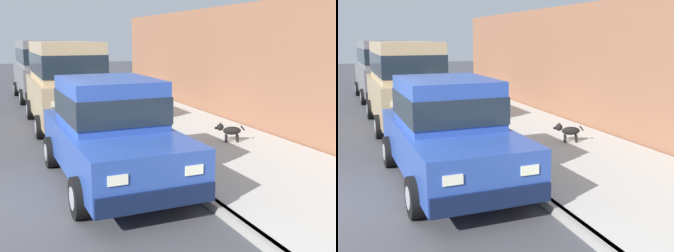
{
  "view_description": "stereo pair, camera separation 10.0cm",
  "coord_description": "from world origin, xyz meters",
  "views": [
    {
      "loc": [
        0.15,
        -6.89,
        2.64
      ],
      "look_at": [
        3.41,
        1.05,
        0.85
      ],
      "focal_mm": 45.54,
      "sensor_mm": 36.0,
      "label": 1
    },
    {
      "loc": [
        0.24,
        -6.93,
        2.64
      ],
      "look_at": [
        3.41,
        1.05,
        0.85
      ],
      "focal_mm": 45.54,
      "sensor_mm": 36.0,
      "label": 2
    }
  ],
  "objects": [
    {
      "name": "dog_black",
      "position": [
        5.37,
        1.89,
        0.43
      ],
      "size": [
        0.73,
        0.35,
        0.49
      ],
      "color": "black",
      "rests_on": "sidewalk"
    },
    {
      "name": "sidewalk",
      "position": [
        5.0,
        0.0,
        0.07
      ],
      "size": [
        3.6,
        64.0,
        0.14
      ],
      "primitive_type": "cube",
      "color": "#B7B5AD",
      "rests_on": "ground"
    },
    {
      "name": "car_tan_van",
      "position": [
        2.15,
        6.08,
        1.39
      ],
      "size": [
        2.14,
        4.9,
        2.52
      ],
      "color": "tan",
      "rests_on": "ground"
    },
    {
      "name": "curb",
      "position": [
        3.2,
        0.0,
        0.07
      ],
      "size": [
        0.16,
        64.0,
        0.14
      ],
      "primitive_type": "cube",
      "color": "gray",
      "rests_on": "ground"
    },
    {
      "name": "building_facade",
      "position": [
        7.1,
        4.27,
        1.8
      ],
      "size": [
        0.5,
        20.0,
        3.59
      ],
      "primitive_type": "cube",
      "color": "#8C5B42",
      "rests_on": "ground"
    },
    {
      "name": "car_blue_sedan",
      "position": [
        2.07,
        0.55,
        0.98
      ],
      "size": [
        2.09,
        4.63,
        1.92
      ],
      "color": "#28479E",
      "rests_on": "ground"
    },
    {
      "name": "car_grey_van",
      "position": [
        2.1,
        12.36,
        1.39
      ],
      "size": [
        2.22,
        4.94,
        2.52
      ],
      "color": "slate",
      "rests_on": "ground"
    }
  ]
}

